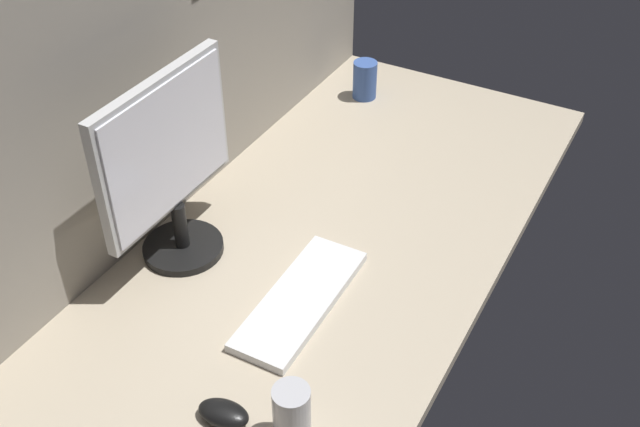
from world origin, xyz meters
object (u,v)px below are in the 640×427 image
mouse (223,413)px  mug_steel (292,416)px  mug_ceramic_blue (365,79)px  keyboard (301,299)px  monitor (169,164)px

mouse → mug_steel: mug_steel is taller
mouse → mug_ceramic_blue: (115.23, 29.17, 3.94)cm
mug_steel → mug_ceramic_blue: (112.68, 41.79, -0.67)cm
keyboard → mug_ceramic_blue: (83.67, 26.57, 4.64)cm
monitor → mug_ceramic_blue: (82.09, -5.40, -17.83)cm
mug_ceramic_blue → monitor: bearing=176.2°
monitor → mug_steel: 58.80cm
keyboard → mug_ceramic_blue: mug_ceramic_blue is taller
mouse → monitor: bearing=38.7°
keyboard → mug_ceramic_blue: bearing=16.5°
mouse → mug_ceramic_blue: 118.93cm
mouse → keyboard: bearing=-2.8°
keyboard → mouse: mouse is taller
mug_ceramic_blue → mug_steel: bearing=-159.7°
keyboard → mug_steel: 33.19cm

